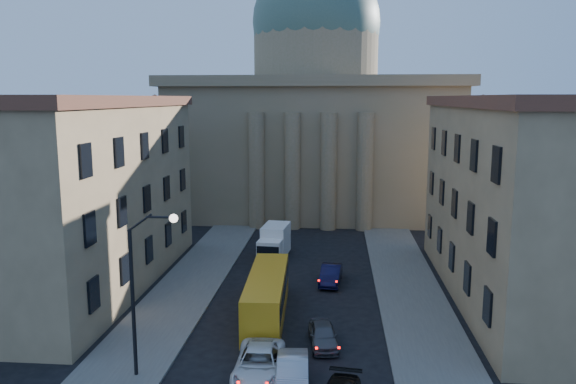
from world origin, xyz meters
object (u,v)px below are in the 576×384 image
Objects in this scene: street_lamp at (142,281)px; car_right_near at (293,373)px; city_bus at (267,294)px; box_truck at (274,243)px.

street_lamp is 9.00m from car_right_near.
city_bus is at bearing 58.84° from street_lamp.
street_lamp reaches higher than city_bus.
car_right_near is 0.43× the size of city_bus.
box_truck is at bearing 94.81° from car_right_near.
street_lamp is at bearing -123.32° from city_bus.
box_truck is at bearing 79.38° from street_lamp.
street_lamp is 23.44m from box_truck.
box_truck is at bearing 92.19° from city_bus.
city_bus is 13.97m from box_truck.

